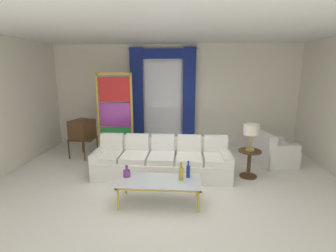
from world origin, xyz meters
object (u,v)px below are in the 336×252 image
Objects in this scene: bottle_amber_squat at (127,173)px; round_side_table at (249,161)px; stained_glass_divider at (115,116)px; peacock_figurine at (130,151)px; coffee_table at (160,182)px; table_lamp_brass at (251,131)px; vintage_tv at (82,130)px; armchair_white at (273,153)px; bottle_crystal_tall at (188,171)px; couch_white_long at (162,161)px; bottle_blue_decanter at (181,173)px.

round_side_table is at bearing 24.60° from bottle_amber_squat.
stained_glass_divider reaches higher than peacock_figurine.
coffee_table is 2.27m from table_lamp_brass.
coffee_table is 6.35× the size of bottle_amber_squat.
table_lamp_brass is at bearing 90.00° from round_side_table.
stained_glass_divider reaches higher than bottle_amber_squat.
round_side_table is 0.67m from table_lamp_brass.
vintage_tv is at bearing 175.45° from peacock_figurine.
vintage_tv reaches higher than armchair_white.
bottle_crystal_tall is 0.54× the size of table_lamp_brass.
vintage_tv is at bearing 155.32° from couch_white_long.
armchair_white is 4.10m from stained_glass_divider.
bottle_crystal_tall is 0.14× the size of stained_glass_divider.
bottle_blue_decanter is (0.37, 0.05, 0.17)m from coffee_table.
vintage_tv is 4.85m from armchair_white.
bottle_blue_decanter reaches higher than peacock_figurine.
coffee_table is 4.25× the size of bottle_blue_decanter.
stained_glass_divider is (-0.84, 2.37, 0.57)m from bottle_amber_squat.
round_side_table is (2.79, -0.93, 0.14)m from peacock_figurine.
bottle_amber_squat is 0.23× the size of armchair_white.
peacock_figurine is (-0.92, 0.91, -0.09)m from couch_white_long.
stained_glass_divider is at bearing 173.28° from armchair_white.
couch_white_long is 1.22m from bottle_crystal_tall.
coffee_table is 0.54m from bottle_crystal_tall.
vintage_tv is 4.20m from table_lamp_brass.
table_lamp_brass reaches higher than armchair_white.
armchair_white is 3.56m from peacock_figurine.
bottle_blue_decanter is at bearing -53.67° from stained_glass_divider.
stained_glass_divider reaches higher than round_side_table.
couch_white_long is at bearing 179.48° from table_lamp_brass.
armchair_white is at bearing 46.26° from round_side_table.
table_lamp_brass is (1.80, 1.22, 0.65)m from coffee_table.
round_side_table reaches higher than coffee_table.
coffee_table is at bearing -60.13° from stained_glass_divider.
round_side_table is (-0.77, -0.80, 0.07)m from armchair_white.
stained_glass_divider is at bearing 109.45° from bottle_amber_squat.
coffee_table is 3.27m from armchair_white.
armchair_white reaches higher than peacock_figurine.
vintage_tv is (-2.20, 1.01, 0.42)m from couch_white_long.
round_side_table is (1.86, -0.02, 0.05)m from couch_white_long.
armchair_white is (3.17, 1.90, -0.20)m from bottle_amber_squat.
couch_white_long is at bearing -163.38° from armchair_white.
bottle_crystal_tall is at bearing -62.72° from couch_white_long.
bottle_blue_decanter is at bearing -140.73° from round_side_table.
armchair_white reaches higher than coffee_table.
coffee_table is 2.45× the size of table_lamp_brass.
vintage_tv is 1.37m from peacock_figurine.
armchair_white is at bearing 46.26° from table_lamp_brass.
vintage_tv reaches higher than bottle_amber_squat.
bottle_amber_squat is at bearing -115.57° from couch_white_long.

